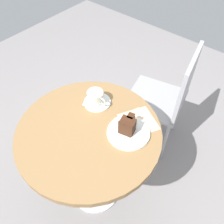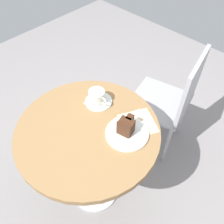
% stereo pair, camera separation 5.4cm
% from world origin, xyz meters
% --- Properties ---
extents(ground_plane, '(4.40, 4.40, 0.01)m').
position_xyz_m(ground_plane, '(0.00, 0.00, -0.01)').
color(ground_plane, gray).
rests_on(ground_plane, ground).
extents(cafe_table, '(0.72, 0.72, 0.72)m').
position_xyz_m(cafe_table, '(0.00, 0.00, 0.60)').
color(cafe_table, olive).
rests_on(cafe_table, ground).
extents(saucer, '(0.15, 0.15, 0.01)m').
position_xyz_m(saucer, '(-0.09, 0.17, 0.72)').
color(saucer, silver).
rests_on(saucer, cafe_table).
extents(coffee_cup, '(0.12, 0.09, 0.07)m').
position_xyz_m(coffee_cup, '(-0.09, 0.16, 0.76)').
color(coffee_cup, silver).
rests_on(coffee_cup, saucer).
extents(teaspoon, '(0.11, 0.04, 0.00)m').
position_xyz_m(teaspoon, '(-0.10, 0.11, 0.73)').
color(teaspoon, silver).
rests_on(teaspoon, saucer).
extents(cake_plate, '(0.21, 0.21, 0.01)m').
position_xyz_m(cake_plate, '(0.16, 0.11, 0.72)').
color(cake_plate, silver).
rests_on(cake_plate, cafe_table).
extents(cake_slice, '(0.08, 0.09, 0.09)m').
position_xyz_m(cake_slice, '(0.15, 0.11, 0.77)').
color(cake_slice, '#422619').
rests_on(cake_slice, cake_plate).
extents(fork, '(0.03, 0.14, 0.00)m').
position_xyz_m(fork, '(0.19, 0.07, 0.73)').
color(fork, silver).
rests_on(fork, cake_plate).
extents(napkin, '(0.22, 0.23, 0.00)m').
position_xyz_m(napkin, '(0.15, 0.19, 0.72)').
color(napkin, beige).
rests_on(napkin, cafe_table).
extents(cafe_chair, '(0.46, 0.46, 0.86)m').
position_xyz_m(cafe_chair, '(0.10, 0.66, 0.51)').
color(cafe_chair, '#9E9EA3').
rests_on(cafe_chair, ground).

